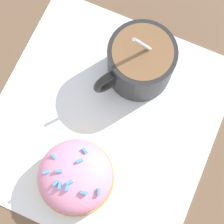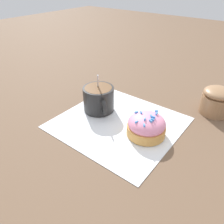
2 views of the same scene
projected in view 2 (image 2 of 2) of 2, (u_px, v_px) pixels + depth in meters
The scene contains 5 objects.
ground_plane at pixel (118, 123), 0.53m from camera, with size 3.00×3.00×0.00m, color brown.
paper_napkin at pixel (119, 122), 0.53m from camera, with size 0.28×0.26×0.00m.
coffee_cup at pixel (99, 98), 0.55m from camera, with size 0.09×0.08×0.10m.
frosted_pastry at pixel (147, 125), 0.48m from camera, with size 0.08×0.08×0.05m.
sugar_bowl at pixel (217, 101), 0.55m from camera, with size 0.07×0.07×0.07m.
Camera 2 is at (0.25, -0.35, 0.31)m, focal length 35.00 mm.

